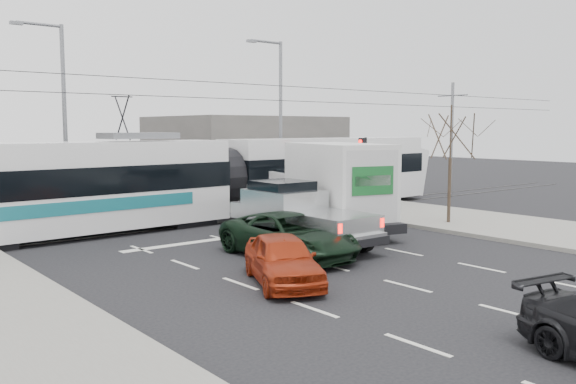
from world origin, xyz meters
TOP-DOWN VIEW (x-y plane):
  - ground at (0.00, 0.00)m, footprint 120.00×120.00m
  - sidewalk_right at (9.00, 0.00)m, footprint 6.00×60.00m
  - rails at (0.00, 10.00)m, footprint 60.00×1.60m
  - building_right at (12.00, 24.00)m, footprint 12.00×10.00m
  - bare_tree at (7.60, 2.50)m, footprint 2.40×2.40m
  - traffic_signal at (6.47, 6.50)m, footprint 0.44×0.44m
  - street_lamp_near at (7.31, 14.00)m, footprint 2.38×0.25m
  - street_lamp_far at (-4.19, 16.00)m, footprint 2.38×0.25m
  - catenary at (0.00, 10.00)m, footprint 60.00×0.20m
  - tram at (1.02, 10.21)m, footprint 26.67×3.76m
  - silver_pickup at (-0.32, 3.25)m, footprint 2.30×6.25m
  - box_truck at (2.60, 4.55)m, footprint 4.15×7.54m
  - navy_pickup at (3.67, 6.04)m, footprint 3.67×5.77m
  - green_car at (-1.87, 1.76)m, footprint 2.40×5.19m
  - red_car at (-4.10, -0.71)m, footprint 3.11×4.26m

SIDE VIEW (x-z plane):
  - ground at x=0.00m, z-range 0.00..0.00m
  - rails at x=0.00m, z-range 0.00..0.03m
  - sidewalk_right at x=9.00m, z-range 0.00..0.15m
  - red_car at x=-4.10m, z-range 0.00..1.35m
  - green_car at x=-1.87m, z-range 0.00..1.44m
  - silver_pickup at x=-0.32m, z-range -0.01..2.25m
  - navy_pickup at x=3.67m, z-range -0.02..2.27m
  - box_truck at x=2.60m, z-range -0.02..3.56m
  - tram at x=1.02m, z-range -0.79..4.64m
  - building_right at x=12.00m, z-range 0.00..5.00m
  - traffic_signal at x=6.47m, z-range 0.94..4.54m
  - bare_tree at x=7.60m, z-range 1.29..6.29m
  - catenary at x=0.00m, z-range 0.38..7.38m
  - street_lamp_near at x=7.31m, z-range 0.61..9.61m
  - street_lamp_far at x=-4.19m, z-range 0.61..9.61m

